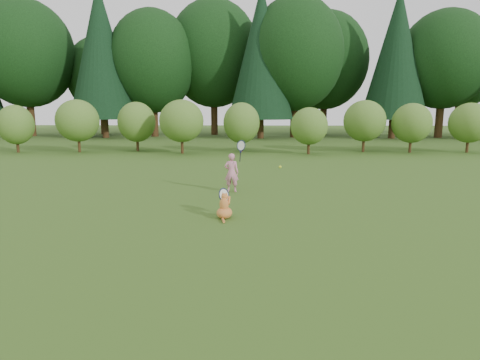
# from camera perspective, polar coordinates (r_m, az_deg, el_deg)

# --- Properties ---
(ground) EXTENTS (100.00, 100.00, 0.00)m
(ground) POSITION_cam_1_polar(r_m,az_deg,el_deg) (8.22, -1.62, -5.77)
(ground) COLOR #305518
(ground) RESTS_ON ground
(shrub_row) EXTENTS (28.00, 3.00, 2.80)m
(shrub_row) POSITION_cam_1_polar(r_m,az_deg,el_deg) (20.91, 0.79, 7.71)
(shrub_row) COLOR #436820
(shrub_row) RESTS_ON ground
(woodland_backdrop) EXTENTS (48.00, 10.00, 15.00)m
(woodland_backdrop) POSITION_cam_1_polar(r_m,az_deg,el_deg) (31.34, 1.32, 19.66)
(woodland_backdrop) COLOR black
(woodland_backdrop) RESTS_ON ground
(child) EXTENTS (0.61, 0.38, 1.59)m
(child) POSITION_cam_1_polar(r_m,az_deg,el_deg) (10.95, -1.16, 1.19)
(child) COLOR pink
(child) RESTS_ON ground
(cat) EXTENTS (0.48, 0.81, 0.74)m
(cat) POSITION_cam_1_polar(r_m,az_deg,el_deg) (8.35, -2.24, -3.54)
(cat) COLOR #C35425
(cat) RESTS_ON ground
(tennis_ball) EXTENTS (0.06, 0.06, 0.06)m
(tennis_ball) POSITION_cam_1_polar(r_m,az_deg,el_deg) (8.58, 5.73, 1.87)
(tennis_ball) COLOR #A0D819
(tennis_ball) RESTS_ON ground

